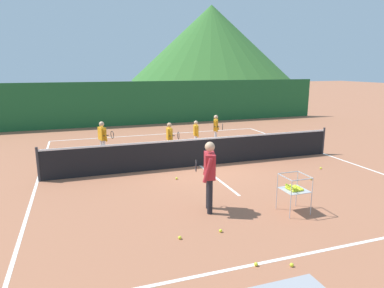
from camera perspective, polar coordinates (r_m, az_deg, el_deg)
The scene contains 22 objects.
ground_plane at distance 11.90m, azimuth 1.38°, elevation -3.63°, with size 120.00×120.00×0.00m, color #A86647.
line_baseline_near at distance 6.99m, azimuth 19.55°, elevation -16.66°, with size 10.40×0.08×0.01m, color white.
line_baseline_far at distance 17.52m, azimuth -5.45°, elevation 1.64°, with size 10.40×0.08×0.01m, color white.
line_sideline_west at distance 11.29m, azimuth -24.37°, elevation -5.70°, with size 0.08×12.06×0.01m, color white.
line_sideline_east at distance 14.49m, azimuth 21.07°, elevation -1.51°, with size 0.08×12.06×0.01m, color white.
line_service_center at distance 11.90m, azimuth 1.38°, elevation -3.62°, with size 0.08×6.05×0.01m, color white.
tennis_net at distance 11.77m, azimuth 1.40°, elevation -1.29°, with size 10.35×0.08×1.05m.
instructor at distance 7.97m, azimuth 2.87°, elevation -4.36°, with size 0.45×0.83×1.68m.
student_0 at distance 13.22m, azimuth -14.66°, elevation 1.29°, with size 0.55×0.58×1.38m.
student_1 at distance 12.97m, azimuth -3.71°, elevation 1.29°, with size 0.41×0.65×1.31m.
student_2 at distance 14.08m, azimuth 0.66°, elevation 1.97°, with size 0.29×0.49×1.21m.
student_3 at distance 14.92m, azimuth 4.03°, elevation 2.83°, with size 0.41×0.72×1.33m.
ball_cart at distance 8.36m, azimuth 16.59°, elevation -7.09°, with size 0.58×0.58×0.90m.
tennis_ball_0 at distance 7.05m, azimuth -2.04°, elevation -15.31°, with size 0.07×0.07×0.07m, color yellow.
tennis_ball_1 at distance 7.33m, azimuth 4.79°, elevation -14.19°, with size 0.07×0.07×0.07m, color yellow.
tennis_ball_2 at distance 10.48m, azimuth -2.59°, elevation -5.74°, with size 0.07×0.07×0.07m, color yellow.
tennis_ball_3 at distance 6.33m, azimuth 10.61°, elevation -19.08°, with size 0.07×0.07×0.07m, color yellow.
tennis_ball_4 at distance 11.03m, azimuth 19.21°, elevation -5.50°, with size 0.07×0.07×0.07m, color yellow.
tennis_ball_5 at distance 12.29m, azimuth 20.67°, elevation -3.78°, with size 0.07×0.07×0.07m, color yellow.
tennis_ball_6 at distance 6.44m, azimuth 16.28°, elevation -18.76°, with size 0.07×0.07×0.07m, color yellow.
windscreen_fence at distance 20.50m, azimuth -7.68°, elevation 6.77°, with size 22.89×0.08×2.55m, color #1E5B2D.
hill_0 at distance 92.34m, azimuth 3.21°, elevation 16.42°, with size 41.54×41.54×18.82m, color #38702D.
Camera 1 is at (-3.97, -10.71, 3.34)m, focal length 32.01 mm.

